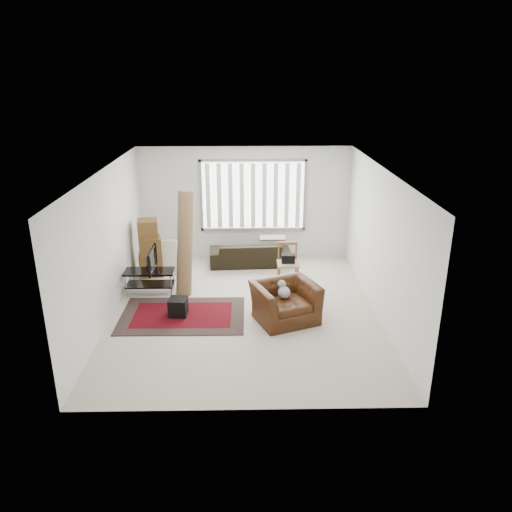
{
  "coord_description": "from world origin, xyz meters",
  "views": [
    {
      "loc": [
        0.03,
        -8.62,
        4.31
      ],
      "look_at": [
        0.21,
        0.18,
        1.05
      ],
      "focal_mm": 35.0,
      "sensor_mm": 36.0,
      "label": 1
    }
  ],
  "objects": [
    {
      "name": "tv",
      "position": [
        -1.95,
        0.83,
        0.74
      ],
      "size": [
        0.11,
        0.82,
        0.47
      ],
      "primitive_type": "imported",
      "rotation": [
        0.0,
        0.0,
        1.57
      ],
      "color": "black",
      "rests_on": "tv_stand"
    },
    {
      "name": "persian_rug",
      "position": [
        -1.18,
        -0.2,
        0.01
      ],
      "size": [
        2.31,
        1.55,
        0.02
      ],
      "color": "black",
      "rests_on": "ground"
    },
    {
      "name": "moving_boxes",
      "position": [
        -2.11,
        1.84,
        0.59
      ],
      "size": [
        0.6,
        0.56,
        1.28
      ],
      "color": "brown",
      "rests_on": "ground"
    },
    {
      "name": "room",
      "position": [
        0.03,
        0.51,
        1.76
      ],
      "size": [
        6.0,
        6.02,
        2.71
      ],
      "color": "beige",
      "rests_on": "ground"
    },
    {
      "name": "side_chair",
      "position": [
        0.93,
        1.38,
        0.47
      ],
      "size": [
        0.46,
        0.46,
        0.85
      ],
      "rotation": [
        0.0,
        0.0,
        0.0
      ],
      "color": "#937A60",
      "rests_on": "ground"
    },
    {
      "name": "sofa",
      "position": [
        0.11,
        2.45,
        0.36
      ],
      "size": [
        1.92,
        0.91,
        0.72
      ],
      "primitive_type": "imported",
      "rotation": [
        0.0,
        0.0,
        3.2
      ],
      "color": "black",
      "rests_on": "ground"
    },
    {
      "name": "subwoofer",
      "position": [
        -1.25,
        -0.19,
        0.18
      ],
      "size": [
        0.35,
        0.35,
        0.33
      ],
      "primitive_type": "cube",
      "rotation": [
        0.0,
        0.0,
        -0.07
      ],
      "color": "black",
      "rests_on": "persian_rug"
    },
    {
      "name": "rolled_rug",
      "position": [
        -1.21,
        0.92,
        1.06
      ],
      "size": [
        0.49,
        0.74,
        2.12
      ],
      "primitive_type": "cylinder",
      "rotation": [
        -0.18,
        0.0,
        -0.29
      ],
      "color": "brown",
      "rests_on": "ground"
    },
    {
      "name": "armchair",
      "position": [
        0.73,
        -0.39,
        0.41
      ],
      "size": [
        1.38,
        1.3,
        0.82
      ],
      "rotation": [
        0.0,
        0.0,
        0.38
      ],
      "color": "#3B1D0C",
      "rests_on": "ground"
    },
    {
      "name": "white_flatpack",
      "position": [
        -1.83,
        1.96,
        0.38
      ],
      "size": [
        0.61,
        0.27,
        0.77
      ],
      "primitive_type": "cube",
      "rotation": [
        -0.21,
        0.0,
        -0.04
      ],
      "color": "silver",
      "rests_on": "ground"
    },
    {
      "name": "tv_stand",
      "position": [
        -1.95,
        0.83,
        0.36
      ],
      "size": [
        1.01,
        0.45,
        0.5
      ],
      "color": "black",
      "rests_on": "ground"
    }
  ]
}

